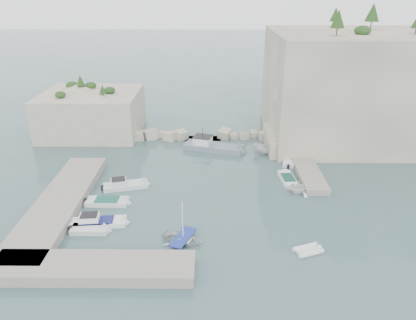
{
  "coord_description": "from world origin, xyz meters",
  "views": [
    {
      "loc": [
        0.45,
        -41.54,
        23.66
      ],
      "look_at": [
        0.0,
        6.0,
        3.0
      ],
      "focal_mm": 35.0,
      "sensor_mm": 36.0,
      "label": 1
    }
  ],
  "objects_px": {
    "motorboat_b": "(126,187)",
    "work_boat": "(214,150)",
    "inflatable_dinghy": "(308,252)",
    "tender_east_d": "(270,154)",
    "motorboat_e": "(90,232)",
    "tender_east_b": "(288,181)",
    "tender_east_c": "(289,162)",
    "motorboat_d": "(99,225)",
    "tender_east_a": "(299,193)",
    "rowboat": "(183,241)",
    "motorboat_c": "(107,204)"
  },
  "relations": [
    {
      "from": "motorboat_c",
      "to": "motorboat_d",
      "type": "distance_m",
      "value": 4.52
    },
    {
      "from": "inflatable_dinghy",
      "to": "tender_east_b",
      "type": "xyz_separation_m",
      "value": [
        0.68,
        15.22,
        0.0
      ]
    },
    {
      "from": "work_boat",
      "to": "tender_east_c",
      "type": "bearing_deg",
      "value": -6.87
    },
    {
      "from": "tender_east_a",
      "to": "work_boat",
      "type": "xyz_separation_m",
      "value": [
        -10.49,
        13.95,
        0.0
      ]
    },
    {
      "from": "tender_east_a",
      "to": "tender_east_c",
      "type": "height_order",
      "value": "tender_east_a"
    },
    {
      "from": "motorboat_b",
      "to": "tender_east_d",
      "type": "height_order",
      "value": "tender_east_d"
    },
    {
      "from": "rowboat",
      "to": "inflatable_dinghy",
      "type": "bearing_deg",
      "value": -75.47
    },
    {
      "from": "rowboat",
      "to": "work_boat",
      "type": "bearing_deg",
      "value": 14.62
    },
    {
      "from": "motorboat_c",
      "to": "tender_east_d",
      "type": "xyz_separation_m",
      "value": [
        21.06,
        15.31,
        0.0
      ]
    },
    {
      "from": "motorboat_b",
      "to": "tender_east_b",
      "type": "xyz_separation_m",
      "value": [
        20.85,
        1.97,
        0.0
      ]
    },
    {
      "from": "motorboat_b",
      "to": "rowboat",
      "type": "relative_size",
      "value": 1.45
    },
    {
      "from": "motorboat_d",
      "to": "rowboat",
      "type": "xyz_separation_m",
      "value": [
        9.27,
        -2.96,
        0.0
      ]
    },
    {
      "from": "tender_east_a",
      "to": "rowboat",
      "type": "bearing_deg",
      "value": 110.1
    },
    {
      "from": "motorboat_c",
      "to": "tender_east_c",
      "type": "bearing_deg",
      "value": 28.8
    },
    {
      "from": "rowboat",
      "to": "inflatable_dinghy",
      "type": "height_order",
      "value": "rowboat"
    },
    {
      "from": "motorboat_e",
      "to": "tender_east_a",
      "type": "height_order",
      "value": "tender_east_a"
    },
    {
      "from": "motorboat_d",
      "to": "inflatable_dinghy",
      "type": "height_order",
      "value": "motorboat_d"
    },
    {
      "from": "motorboat_c",
      "to": "rowboat",
      "type": "xyz_separation_m",
      "value": [
        9.4,
        -7.48,
        0.0
      ]
    },
    {
      "from": "motorboat_d",
      "to": "tender_east_a",
      "type": "bearing_deg",
      "value": 12.27
    },
    {
      "from": "tender_east_b",
      "to": "motorboat_b",
      "type": "bearing_deg",
      "value": 89.8
    },
    {
      "from": "tender_east_a",
      "to": "tender_east_c",
      "type": "relative_size",
      "value": 0.69
    },
    {
      "from": "inflatable_dinghy",
      "to": "work_boat",
      "type": "distance_m",
      "value": 27.54
    },
    {
      "from": "motorboat_c",
      "to": "tender_east_b",
      "type": "distance_m",
      "value": 23.03
    },
    {
      "from": "motorboat_c",
      "to": "inflatable_dinghy",
      "type": "height_order",
      "value": "motorboat_c"
    },
    {
      "from": "tender_east_b",
      "to": "tender_east_d",
      "type": "bearing_deg",
      "value": 1.5
    },
    {
      "from": "motorboat_d",
      "to": "tender_east_d",
      "type": "bearing_deg",
      "value": 37.54
    },
    {
      "from": "motorboat_b",
      "to": "tender_east_a",
      "type": "xyz_separation_m",
      "value": [
        21.73,
        -1.15,
        0.0
      ]
    },
    {
      "from": "tender_east_d",
      "to": "rowboat",
      "type": "bearing_deg",
      "value": 161.14
    },
    {
      "from": "motorboat_e",
      "to": "inflatable_dinghy",
      "type": "relative_size",
      "value": 1.44
    },
    {
      "from": "motorboat_e",
      "to": "tender_east_d",
      "type": "relative_size",
      "value": 0.81
    },
    {
      "from": "motorboat_b",
      "to": "tender_east_d",
      "type": "xyz_separation_m",
      "value": [
        19.71,
        11.14,
        0.0
      ]
    },
    {
      "from": "motorboat_e",
      "to": "inflatable_dinghy",
      "type": "distance_m",
      "value": 22.19
    },
    {
      "from": "motorboat_c",
      "to": "inflatable_dinghy",
      "type": "distance_m",
      "value": 23.36
    },
    {
      "from": "motorboat_b",
      "to": "work_boat",
      "type": "bearing_deg",
      "value": 33.15
    },
    {
      "from": "inflatable_dinghy",
      "to": "tender_east_a",
      "type": "relative_size",
      "value": 0.86
    },
    {
      "from": "motorboat_b",
      "to": "work_boat",
      "type": "relative_size",
      "value": 0.61
    },
    {
      "from": "tender_east_c",
      "to": "tender_east_d",
      "type": "bearing_deg",
      "value": 49.16
    },
    {
      "from": "tender_east_d",
      "to": "work_boat",
      "type": "relative_size",
      "value": 0.51
    },
    {
      "from": "rowboat",
      "to": "tender_east_c",
      "type": "relative_size",
      "value": 0.86
    },
    {
      "from": "tender_east_b",
      "to": "tender_east_d",
      "type": "relative_size",
      "value": 0.97
    },
    {
      "from": "motorboat_b",
      "to": "tender_east_c",
      "type": "height_order",
      "value": "motorboat_b"
    },
    {
      "from": "motorboat_d",
      "to": "tender_east_c",
      "type": "xyz_separation_m",
      "value": [
        23.26,
        16.8,
        0.0
      ]
    },
    {
      "from": "tender_east_a",
      "to": "tender_east_b",
      "type": "distance_m",
      "value": 3.24
    },
    {
      "from": "motorboat_e",
      "to": "motorboat_c",
      "type": "bearing_deg",
      "value": 86.05
    },
    {
      "from": "inflatable_dinghy",
      "to": "tender_east_b",
      "type": "bearing_deg",
      "value": 66.53
    },
    {
      "from": "rowboat",
      "to": "tender_east_c",
      "type": "bearing_deg",
      "value": -13.27
    },
    {
      "from": "tender_east_b",
      "to": "inflatable_dinghy",
      "type": "bearing_deg",
      "value": 171.85
    },
    {
      "from": "rowboat",
      "to": "work_boat",
      "type": "distance_m",
      "value": 24.65
    },
    {
      "from": "tender_east_b",
      "to": "tender_east_c",
      "type": "distance_m",
      "value": 6.25
    },
    {
      "from": "inflatable_dinghy",
      "to": "tender_east_d",
      "type": "distance_m",
      "value": 24.4
    }
  ]
}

